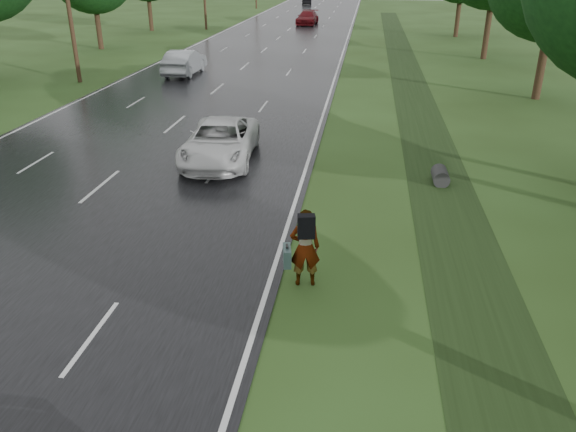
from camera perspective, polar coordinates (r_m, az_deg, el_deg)
The scene contains 10 objects.
road at distance 54.91m, azimuth -1.50°, elevation 17.20°, with size 14.00×180.00×0.04m, color black.
edge_stripe_east at distance 54.24m, azimuth 5.88°, elevation 17.02°, with size 0.12×180.00×0.01m, color silver.
edge_stripe_west at distance 56.38m, azimuth -8.60°, elevation 17.17°, with size 0.12×180.00×0.01m, color silver.
center_line at distance 54.91m, azimuth -1.50°, elevation 17.22°, with size 0.12×180.00×0.01m, color silver.
drainage_ditch at distance 28.47m, azimuth 13.29°, elevation 9.66°, with size 2.20×120.00×0.56m.
pedestrian at distance 13.01m, azimuth 1.63°, elevation -3.15°, with size 0.95×0.74×1.94m.
white_pickup at distance 21.57m, azimuth -6.91°, elevation 7.53°, with size 2.49×5.40×1.50m, color silver.
silver_sedan at distance 39.39m, azimuth -10.48°, elevation 15.12°, with size 1.71×4.92×1.62m, color #989CA0.
far_car_red at distance 70.67m, azimuth 1.99°, elevation 19.48°, with size 2.17×5.34×1.55m, color maroon.
far_car_dark at distance 103.72m, azimuth 1.90°, elevation 21.08°, with size 1.55×4.44×1.46m, color black.
Camera 1 is at (8.75, -8.75, 7.04)m, focal length 35.00 mm.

